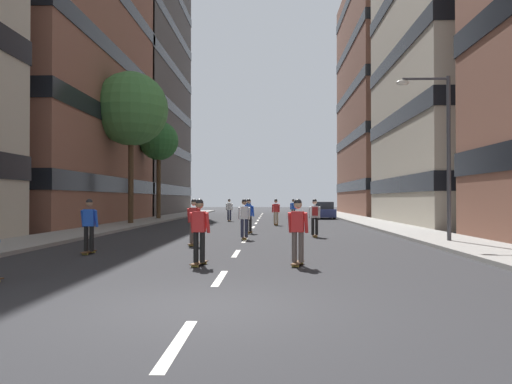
{
  "coord_description": "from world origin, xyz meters",
  "views": [
    {
      "loc": [
        1.16,
        -8.06,
        1.77
      ],
      "look_at": [
        0.0,
        28.11,
        2.28
      ],
      "focal_mm": 34.77,
      "sensor_mm": 36.0,
      "label": 1
    }
  ],
  "objects_px": {
    "skater_9": "(298,229)",
    "skater_8": "(248,208)",
    "skater_6": "(244,217)",
    "skater_1": "(315,215)",
    "parked_car_near": "(323,211)",
    "streetlamp_right": "(439,139)",
    "street_tree_mid": "(159,142)",
    "skater_11": "(293,208)",
    "street_tree_near": "(131,109)",
    "skater_5": "(199,229)",
    "skater_0": "(194,220)",
    "skater_3": "(89,223)",
    "skater_10": "(249,214)",
    "skater_7": "(229,209)",
    "skater_2": "(276,211)"
  },
  "relations": [
    {
      "from": "skater_3",
      "to": "skater_5",
      "type": "height_order",
      "value": "same"
    },
    {
      "from": "street_tree_near",
      "to": "skater_10",
      "type": "distance_m",
      "value": 13.38
    },
    {
      "from": "skater_6",
      "to": "skater_11",
      "type": "distance_m",
      "value": 21.02
    },
    {
      "from": "skater_11",
      "to": "skater_5",
      "type": "bearing_deg",
      "value": -97.29
    },
    {
      "from": "skater_1",
      "to": "skater_5",
      "type": "bearing_deg",
      "value": -111.31
    },
    {
      "from": "skater_3",
      "to": "skater_0",
      "type": "bearing_deg",
      "value": 45.94
    },
    {
      "from": "street_tree_near",
      "to": "skater_8",
      "type": "height_order",
      "value": "street_tree_near"
    },
    {
      "from": "street_tree_near",
      "to": "skater_0",
      "type": "distance_m",
      "value": 17.46
    },
    {
      "from": "parked_car_near",
      "to": "skater_10",
      "type": "height_order",
      "value": "skater_10"
    },
    {
      "from": "street_tree_near",
      "to": "skater_5",
      "type": "relative_size",
      "value": 5.79
    },
    {
      "from": "street_tree_mid",
      "to": "skater_8",
      "type": "height_order",
      "value": "street_tree_mid"
    },
    {
      "from": "street_tree_near",
      "to": "skater_10",
      "type": "relative_size",
      "value": 5.79
    },
    {
      "from": "skater_6",
      "to": "street_tree_mid",
      "type": "bearing_deg",
      "value": 112.82
    },
    {
      "from": "streetlamp_right",
      "to": "skater_1",
      "type": "bearing_deg",
      "value": 143.63
    },
    {
      "from": "skater_1",
      "to": "skater_10",
      "type": "bearing_deg",
      "value": 142.9
    },
    {
      "from": "streetlamp_right",
      "to": "skater_8",
      "type": "height_order",
      "value": "streetlamp_right"
    },
    {
      "from": "parked_car_near",
      "to": "streetlamp_right",
      "type": "bearing_deg",
      "value": -85.5
    },
    {
      "from": "skater_5",
      "to": "skater_6",
      "type": "bearing_deg",
      "value": 85.24
    },
    {
      "from": "skater_10",
      "to": "skater_11",
      "type": "distance_m",
      "value": 17.18
    },
    {
      "from": "skater_2",
      "to": "skater_7",
      "type": "height_order",
      "value": "same"
    },
    {
      "from": "street_tree_mid",
      "to": "skater_0",
      "type": "height_order",
      "value": "street_tree_mid"
    },
    {
      "from": "skater_0",
      "to": "skater_8",
      "type": "height_order",
      "value": "same"
    },
    {
      "from": "street_tree_mid",
      "to": "skater_1",
      "type": "bearing_deg",
      "value": -57.85
    },
    {
      "from": "street_tree_mid",
      "to": "skater_1",
      "type": "height_order",
      "value": "street_tree_mid"
    },
    {
      "from": "street_tree_near",
      "to": "skater_0",
      "type": "height_order",
      "value": "street_tree_near"
    },
    {
      "from": "skater_1",
      "to": "skater_8",
      "type": "height_order",
      "value": "same"
    },
    {
      "from": "parked_car_near",
      "to": "street_tree_near",
      "type": "bearing_deg",
      "value": -141.18
    },
    {
      "from": "parked_car_near",
      "to": "skater_3",
      "type": "distance_m",
      "value": 30.93
    },
    {
      "from": "skater_6",
      "to": "skater_1",
      "type": "bearing_deg",
      "value": 24.66
    },
    {
      "from": "skater_5",
      "to": "skater_6",
      "type": "height_order",
      "value": "same"
    },
    {
      "from": "street_tree_near",
      "to": "street_tree_mid",
      "type": "relative_size",
      "value": 1.25
    },
    {
      "from": "skater_9",
      "to": "skater_8",
      "type": "bearing_deg",
      "value": 95.37
    },
    {
      "from": "street_tree_near",
      "to": "skater_1",
      "type": "distance_m",
      "value": 16.91
    },
    {
      "from": "streetlamp_right",
      "to": "skater_10",
      "type": "xyz_separation_m",
      "value": [
        -7.82,
        5.82,
        -3.15
      ]
    },
    {
      "from": "streetlamp_right",
      "to": "skater_11",
      "type": "relative_size",
      "value": 3.65
    },
    {
      "from": "skater_7",
      "to": "skater_8",
      "type": "relative_size",
      "value": 1.0
    },
    {
      "from": "skater_2",
      "to": "skater_11",
      "type": "xyz_separation_m",
      "value": [
        1.56,
        9.14,
        0.0
      ]
    },
    {
      "from": "skater_1",
      "to": "skater_11",
      "type": "xyz_separation_m",
      "value": [
        -0.17,
        19.33,
        -0.03
      ]
    },
    {
      "from": "skater_6",
      "to": "skater_3",
      "type": "bearing_deg",
      "value": -128.22
    },
    {
      "from": "skater_3",
      "to": "skater_6",
      "type": "height_order",
      "value": "same"
    },
    {
      "from": "skater_2",
      "to": "skater_3",
      "type": "xyz_separation_m",
      "value": [
        -6.16,
        -17.59,
        0.0
      ]
    },
    {
      "from": "skater_0",
      "to": "skater_8",
      "type": "distance_m",
      "value": 23.54
    },
    {
      "from": "skater_3",
      "to": "skater_6",
      "type": "distance_m",
      "value": 7.56
    },
    {
      "from": "skater_5",
      "to": "skater_9",
      "type": "bearing_deg",
      "value": 2.05
    },
    {
      "from": "skater_1",
      "to": "skater_11",
      "type": "bearing_deg",
      "value": 90.49
    },
    {
      "from": "skater_3",
      "to": "skater_7",
      "type": "bearing_deg",
      "value": 84.0
    },
    {
      "from": "skater_2",
      "to": "skater_8",
      "type": "relative_size",
      "value": 1.0
    },
    {
      "from": "skater_8",
      "to": "skater_0",
      "type": "bearing_deg",
      "value": -92.25
    },
    {
      "from": "street_tree_mid",
      "to": "skater_2",
      "type": "bearing_deg",
      "value": -39.95
    },
    {
      "from": "skater_9",
      "to": "skater_10",
      "type": "bearing_deg",
      "value": 98.64
    }
  ]
}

